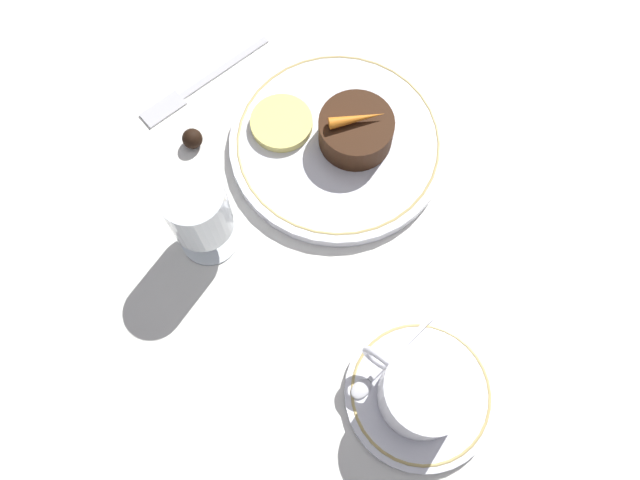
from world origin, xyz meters
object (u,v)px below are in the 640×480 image
dinner_plate (338,143)px  wine_glass (199,212)px  fork (192,89)px  coffee_cup (424,392)px  dessert_cake (356,131)px

dinner_plate → wine_glass: bearing=74.3°
dinner_plate → fork: bearing=11.5°
coffee_cup → dessert_cake: size_ratio=1.34×
coffee_cup → dessert_cake: (0.20, -0.19, -0.01)m
dinner_plate → fork: dinner_plate is taller
dessert_cake → wine_glass: bearing=71.2°
coffee_cup → dinner_plate: bearing=-39.4°
fork → dessert_cake: bearing=-165.9°
coffee_cup → fork: coffee_cup is taller
dinner_plate → dessert_cake: dessert_cake is taller
dinner_plate → fork: size_ratio=1.37×
fork → wine_glass: bearing=135.3°
wine_glass → dessert_cake: bearing=-108.8°
wine_glass → dinner_plate: bearing=-105.7°
dessert_cake → dinner_plate: bearing=40.7°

